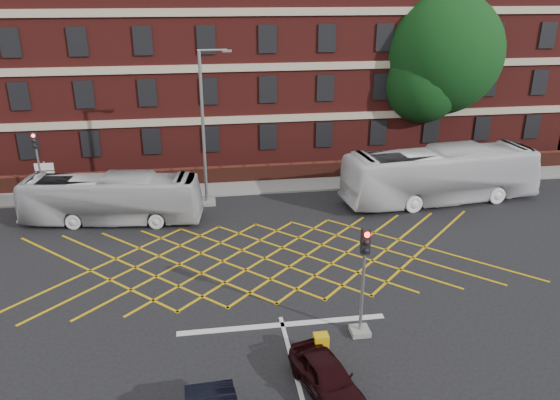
{
  "coord_description": "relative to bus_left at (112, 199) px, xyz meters",
  "views": [
    {
      "loc": [
        -2.72,
        -20.92,
        12.09
      ],
      "look_at": [
        0.66,
        1.5,
        3.15
      ],
      "focal_mm": 35.0,
      "sensor_mm": 36.0,
      "label": 1
    }
  ],
  "objects": [
    {
      "name": "direction_signs",
      "position": [
        -4.49,
        4.58,
        0.04
      ],
      "size": [
        1.1,
        0.16,
        2.2
      ],
      "color": "gray",
      "rests_on": "ground"
    },
    {
      "name": "bus_right",
      "position": [
        18.87,
        0.24,
        0.31
      ],
      "size": [
        12.04,
        3.94,
        3.29
      ],
      "primitive_type": "imported",
      "rotation": [
        0.0,
        0.0,
        1.67
      ],
      "color": "silver",
      "rests_on": "ground"
    },
    {
      "name": "victorian_building",
      "position": [
        7.9,
        14.41,
        6.5
      ],
      "size": [
        51.0,
        12.17,
        20.4
      ],
      "color": "#5A1A17",
      "rests_on": "ground"
    },
    {
      "name": "far_pavement",
      "position": [
        7.65,
        4.41,
        -1.28
      ],
      "size": [
        60.0,
        3.0,
        0.12
      ],
      "primitive_type": "cube",
      "color": "slate",
      "rests_on": "ground"
    },
    {
      "name": "ground",
      "position": [
        7.65,
        -7.59,
        -1.34
      ],
      "size": [
        120.0,
        120.0,
        0.0
      ],
      "primitive_type": "plane",
      "color": "black",
      "rests_on": "ground"
    },
    {
      "name": "street_lamp",
      "position": [
        5.18,
        1.87,
        1.72
      ],
      "size": [
        2.25,
        1.0,
        8.9
      ],
      "color": "slate",
      "rests_on": "ground"
    },
    {
      "name": "car_maroon",
      "position": [
        8.47,
        -14.92,
        -0.75
      ],
      "size": [
        2.23,
        3.7,
        1.18
      ],
      "primitive_type": "imported",
      "rotation": [
        0.0,
        0.0,
        0.26
      ],
      "color": "black",
      "rests_on": "ground"
    },
    {
      "name": "utility_cabinet",
      "position": [
        8.66,
        -13.24,
        -0.86
      ],
      "size": [
        0.5,
        0.41,
        0.95
      ],
      "primitive_type": "cube",
      "color": "#D19F0C",
      "rests_on": "ground"
    },
    {
      "name": "stop_line",
      "position": [
        7.65,
        -11.09,
        -1.33
      ],
      "size": [
        8.0,
        0.3,
        0.02
      ],
      "primitive_type": "cube",
      "color": "silver",
      "rests_on": "ground"
    },
    {
      "name": "box_junction_hatching",
      "position": [
        7.65,
        -5.59,
        -1.33
      ],
      "size": [
        8.22,
        8.22,
        0.02
      ],
      "primitive_type": "cube",
      "rotation": [
        0.0,
        0.0,
        0.79
      ],
      "color": "#CC990C",
      "rests_on": "ground"
    },
    {
      "name": "boundary_wall",
      "position": [
        7.65,
        5.41,
        -0.79
      ],
      "size": [
        56.0,
        0.5,
        1.1
      ],
      "primitive_type": "cube",
      "color": "#491B13",
      "rests_on": "ground"
    },
    {
      "name": "bus_left",
      "position": [
        0.0,
        0.0,
        0.0
      ],
      "size": [
        9.83,
        3.51,
        2.68
      ],
      "primitive_type": "imported",
      "rotation": [
        0.0,
        0.0,
        1.44
      ],
      "color": "#B8B8BC",
      "rests_on": "ground"
    },
    {
      "name": "traffic_light_near",
      "position": [
        10.42,
        -12.05,
        0.43
      ],
      "size": [
        0.7,
        0.7,
        4.27
      ],
      "color": "slate",
      "rests_on": "ground"
    },
    {
      "name": "traffic_light_far",
      "position": [
        -4.47,
        3.56,
        0.43
      ],
      "size": [
        0.7,
        0.7,
        4.27
      ],
      "color": "slate",
      "rests_on": "ground"
    },
    {
      "name": "deciduous_tree",
      "position": [
        22.21,
        9.38,
        5.65
      ],
      "size": [
        8.73,
        8.73,
        11.96
      ],
      "color": "black",
      "rests_on": "ground"
    }
  ]
}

